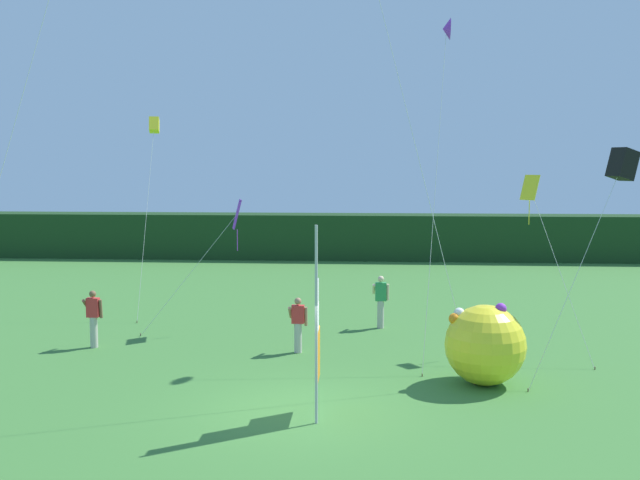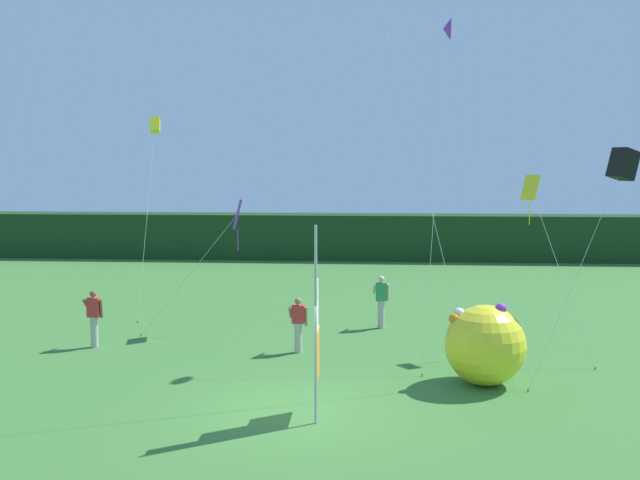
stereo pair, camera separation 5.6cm
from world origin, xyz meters
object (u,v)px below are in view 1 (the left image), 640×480
person_mid_field (381,300)px  kite_yellow_box_0 (154,127)px  kite_purple_diamond_6 (234,218)px  person_far_left (298,323)px  person_near_banner (93,317)px  kite_purple_delta_4 (446,32)px  kite_black_box_5 (622,165)px  banner_flag (317,326)px  inflatable_balloon (485,345)px  kite_yellow_diamond_3 (533,197)px

person_mid_field → kite_yellow_box_0: kite_yellow_box_0 is taller
person_mid_field → kite_purple_diamond_6: size_ratio=0.41×
person_far_left → person_near_banner: bearing=178.4°
person_near_banner → kite_purple_delta_4: size_ratio=0.18×
kite_black_box_5 → kite_purple_diamond_6: size_ratio=1.37×
person_far_left → kite_purple_diamond_6: (-2.33, 2.74, 2.82)m
banner_flag → inflatable_balloon: (3.94, 2.63, -1.00)m
person_mid_field → kite_black_box_5: kite_black_box_5 is taller
inflatable_balloon → person_mid_field: bearing=112.4°
kite_purple_delta_4 → kite_black_box_5: kite_purple_delta_4 is taller
person_near_banner → banner_flag: bearing=-37.9°
inflatable_balloon → kite_purple_diamond_6: (-7.21, 5.41, 2.67)m
person_mid_field → kite_purple_diamond_6: (-4.76, -0.52, 2.73)m
inflatable_balloon → kite_purple_diamond_6: kite_purple_diamond_6 is taller
person_far_left → kite_purple_delta_4: size_ratio=0.17×
person_far_left → kite_purple_diamond_6: bearing=130.4°
kite_yellow_box_0 → kite_purple_delta_4: size_ratio=0.75×
person_near_banner → person_far_left: (6.09, -0.17, -0.06)m
kite_black_box_5 → person_mid_field: bearing=147.2°
kite_yellow_diamond_3 → kite_purple_diamond_6: 9.28m
banner_flag → kite_purple_diamond_6: size_ratio=0.97×
kite_yellow_diamond_3 → kite_black_box_5: kite_black_box_5 is taller
person_mid_field → kite_black_box_5: (6.21, -4.00, 4.46)m
person_far_left → kite_purple_delta_4: bearing=18.6°
banner_flag → inflatable_balloon: size_ratio=2.03×
banner_flag → kite_purple_delta_4: bearing=63.9°
banner_flag → person_far_left: bearing=100.0°
person_mid_field → kite_yellow_diamond_3: 6.05m
person_near_banner → kite_purple_diamond_6: (3.76, 2.57, 2.76)m
kite_purple_diamond_6 → person_near_banner: bearing=-145.7°
banner_flag → kite_yellow_diamond_3: size_ratio=0.82×
person_near_banner → kite_black_box_5: size_ratio=0.29×
person_near_banner → kite_black_box_5: kite_black_box_5 is taller
person_mid_field → person_near_banner: bearing=-160.1°
person_far_left → kite_purple_diamond_6: size_ratio=0.37×
person_near_banner → kite_yellow_diamond_3: size_ratio=0.33×
kite_black_box_5 → kite_yellow_box_0: bearing=154.2°
person_far_left → inflatable_balloon: inflatable_balloon is taller
kite_black_box_5 → kite_purple_diamond_6: kite_black_box_5 is taller
person_far_left → kite_yellow_box_0: (-5.99, 6.33, 5.96)m
person_near_banner → person_mid_field: size_ratio=0.98×
kite_yellow_box_0 → kite_black_box_5: 16.32m
banner_flag → inflatable_balloon: bearing=33.7°
person_near_banner → inflatable_balloon: 11.33m
person_mid_field → kite_black_box_5: bearing=-32.8°
kite_black_box_5 → kite_purple_diamond_6: bearing=162.4°
person_mid_field → kite_yellow_diamond_3: kite_yellow_diamond_3 is taller
person_near_banner → kite_purple_diamond_6: bearing=34.3°
inflatable_balloon → kite_purple_delta_4: kite_purple_delta_4 is taller
banner_flag → kite_purple_delta_4: 10.43m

